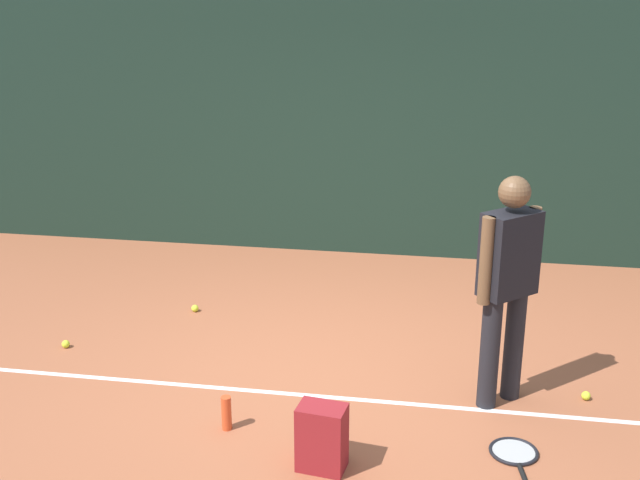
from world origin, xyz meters
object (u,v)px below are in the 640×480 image
object	(u,v)px
tennis_ball_near_player	(586,395)
water_bottle	(226,413)
tennis_ball_by_fence	(66,344)
tennis_player	(508,278)
tennis_racket	(515,454)
backpack	(323,438)
tennis_ball_mid_court	(195,308)

from	to	relation	value
tennis_ball_near_player	water_bottle	bearing A→B (deg)	-161.98
tennis_ball_by_fence	water_bottle	xyz separation A→B (m)	(1.68, -0.99, 0.09)
tennis_player	tennis_racket	bearing A→B (deg)	54.20
tennis_player	water_bottle	size ratio (longest dim) A/B	6.84
tennis_ball_by_fence	water_bottle	distance (m)	1.95
tennis_ball_near_player	tennis_ball_by_fence	xyz separation A→B (m)	(-4.19, 0.17, 0.00)
tennis_racket	water_bottle	distance (m)	1.94
tennis_ball_near_player	backpack	bearing A→B (deg)	-147.50
tennis_ball_by_fence	water_bottle	size ratio (longest dim) A/B	0.27
tennis_player	tennis_racket	distance (m)	1.18
tennis_racket	tennis_ball_near_player	xyz separation A→B (m)	(0.57, 0.82, 0.02)
backpack	tennis_ball_mid_court	xyz separation A→B (m)	(-1.56, 2.21, -0.18)
tennis_ball_mid_court	tennis_racket	bearing A→B (deg)	-34.16
tennis_player	water_bottle	distance (m)	2.16
tennis_ball_by_fence	tennis_ball_mid_court	distance (m)	1.23
tennis_player	water_bottle	world-z (taller)	tennis_player
tennis_player	tennis_ball_by_fence	distance (m)	3.68
tennis_player	tennis_ball_near_player	distance (m)	1.14
backpack	tennis_ball_near_player	xyz separation A→B (m)	(1.79, 1.14, -0.18)
backpack	water_bottle	size ratio (longest dim) A/B	1.77
tennis_ball_by_fence	water_bottle	bearing A→B (deg)	-30.42
tennis_ball_near_player	tennis_ball_mid_court	size ratio (longest dim) A/B	1.00
tennis_player	tennis_ball_mid_court	world-z (taller)	tennis_player
backpack	tennis_ball_near_player	distance (m)	2.12
tennis_ball_by_fence	tennis_ball_mid_court	size ratio (longest dim) A/B	1.00
tennis_player	backpack	bearing A→B (deg)	-0.32
tennis_ball_mid_court	water_bottle	bearing A→B (deg)	-65.93
backpack	tennis_ball_by_fence	bearing A→B (deg)	-20.66
backpack	tennis_ball_near_player	bearing A→B (deg)	-139.58
tennis_ball_by_fence	tennis_ball_mid_court	bearing A→B (deg)	46.90
tennis_racket	tennis_ball_near_player	size ratio (longest dim) A/B	9.58
backpack	tennis_ball_by_fence	size ratio (longest dim) A/B	6.67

